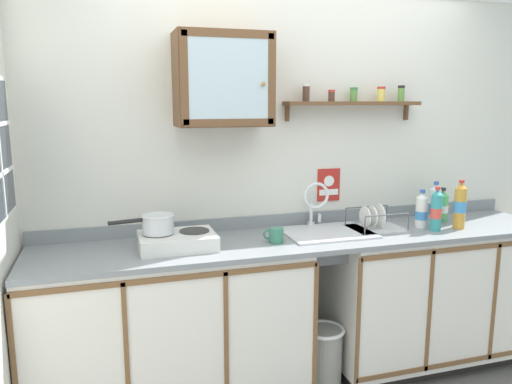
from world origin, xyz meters
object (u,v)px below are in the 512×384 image
(saucepan, at_px, (157,223))
(bottle_detergent_teal_2, at_px, (436,211))
(bottle_soda_green_0, at_px, (442,206))
(wall_cabinet, at_px, (223,80))
(bottle_water_clear_4, at_px, (435,205))
(mug, at_px, (276,235))
(sink, at_px, (326,237))
(warning_sign, at_px, (329,185))
(bottle_opaque_white_1, at_px, (421,211))
(trash_bin, at_px, (323,358))
(hot_plate_stove, at_px, (177,241))
(dish_rack, at_px, (375,224))
(bottle_juice_amber_3, at_px, (460,206))

(saucepan, xyz_separation_m, bottle_detergent_teal_2, (1.72, -0.12, -0.02))
(bottle_soda_green_0, distance_m, wall_cabinet, 1.71)
(bottle_water_clear_4, bearing_deg, bottle_detergent_teal_2, -124.23)
(bottle_water_clear_4, relative_size, wall_cabinet, 0.52)
(saucepan, distance_m, bottle_water_clear_4, 1.82)
(mug, bearing_deg, sink, 16.81)
(warning_sign, bearing_deg, saucepan, -166.28)
(bottle_opaque_white_1, bearing_deg, mug, -176.64)
(bottle_detergent_teal_2, relative_size, wall_cabinet, 0.52)
(bottle_soda_green_0, distance_m, bottle_detergent_teal_2, 0.29)
(sink, relative_size, trash_bin, 1.32)
(sink, bearing_deg, bottle_opaque_white_1, -4.63)
(hot_plate_stove, distance_m, bottle_detergent_teal_2, 1.62)
(dish_rack, bearing_deg, bottle_soda_green_0, 7.43)
(sink, relative_size, mug, 4.56)
(sink, bearing_deg, trash_bin, -114.43)
(dish_rack, bearing_deg, bottle_juice_amber_3, -13.35)
(sink, relative_size, bottle_soda_green_0, 2.31)
(bottle_opaque_white_1, xyz_separation_m, mug, (-1.01, -0.06, -0.06))
(bottle_juice_amber_3, bearing_deg, saucepan, 176.56)
(bottle_detergent_teal_2, relative_size, bottle_juice_amber_3, 0.89)
(saucepan, height_order, dish_rack, saucepan)
(bottle_opaque_white_1, xyz_separation_m, bottle_water_clear_4, (0.14, 0.05, 0.02))
(bottle_detergent_teal_2, bearing_deg, sink, 167.68)
(saucepan, xyz_separation_m, trash_bin, (0.96, -0.13, -0.88))
(hot_plate_stove, height_order, saucepan, saucepan)
(sink, height_order, wall_cabinet, wall_cabinet)
(mug, height_order, trash_bin, mug)
(hot_plate_stove, relative_size, mug, 3.60)
(hot_plate_stove, height_order, mug, hot_plate_stove)
(hot_plate_stove, relative_size, warning_sign, 1.93)
(bottle_detergent_teal_2, distance_m, dish_rack, 0.39)
(wall_cabinet, bearing_deg, bottle_soda_green_0, -2.26)
(bottle_water_clear_4, relative_size, mug, 2.45)
(saucepan, height_order, trash_bin, saucepan)
(bottle_opaque_white_1, distance_m, bottle_juice_amber_3, 0.24)
(mug, bearing_deg, hot_plate_stove, 174.06)
(bottle_water_clear_4, distance_m, wall_cabinet, 1.62)
(bottle_detergent_teal_2, height_order, wall_cabinet, wall_cabinet)
(bottle_water_clear_4, xyz_separation_m, dish_rack, (-0.45, -0.02, -0.09))
(hot_plate_stove, height_order, bottle_water_clear_4, bottle_water_clear_4)
(bottle_soda_green_0, distance_m, trash_bin, 1.29)
(bottle_detergent_teal_2, xyz_separation_m, wall_cabinet, (-1.30, 0.26, 0.80))
(wall_cabinet, height_order, trash_bin, wall_cabinet)
(saucepan, relative_size, bottle_soda_green_0, 1.54)
(wall_cabinet, bearing_deg, trash_bin, -27.05)
(sink, distance_m, saucepan, 1.05)
(bottle_opaque_white_1, xyz_separation_m, trash_bin, (-0.72, -0.11, -0.85))
(hot_plate_stove, relative_size, bottle_soda_green_0, 1.82)
(hot_plate_stove, xyz_separation_m, bottle_juice_amber_3, (1.79, -0.09, 0.10))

